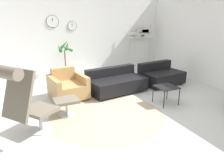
% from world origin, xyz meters
% --- Properties ---
extents(ground_plane, '(12.00, 12.00, 0.00)m').
position_xyz_m(ground_plane, '(0.00, 0.00, 0.00)').
color(ground_plane, silver).
extents(wall_back, '(12.00, 0.09, 2.80)m').
position_xyz_m(wall_back, '(-0.00, 3.27, 1.40)').
color(wall_back, white).
rests_on(wall_back, ground_plane).
extents(round_rug, '(2.45, 2.45, 0.01)m').
position_xyz_m(round_rug, '(-0.22, -0.26, 0.00)').
color(round_rug, tan).
rests_on(round_rug, ground_plane).
extents(lounge_chair, '(1.02, 0.96, 1.33)m').
position_xyz_m(lounge_chair, '(-1.82, -0.48, 0.78)').
color(lounge_chair, '#BCBCC1').
rests_on(lounge_chair, ground_plane).
extents(ottoman, '(0.50, 0.42, 0.36)m').
position_xyz_m(ottoman, '(-0.99, 0.14, 0.27)').
color(ottoman, '#BCBCC1').
rests_on(ottoman, ground_plane).
extents(armchair_red, '(0.93, 0.97, 0.74)m').
position_xyz_m(armchair_red, '(-0.71, 1.11, 0.28)').
color(armchair_red, silver).
rests_on(armchair_red, ground_plane).
extents(couch_low, '(1.63, 1.04, 0.64)m').
position_xyz_m(couch_low, '(0.61, 1.03, 0.25)').
color(couch_low, black).
rests_on(couch_low, ground_plane).
extents(couch_second, '(1.33, 1.00, 0.64)m').
position_xyz_m(couch_second, '(2.17, 1.09, 0.25)').
color(couch_second, black).
rests_on(couch_second, ground_plane).
extents(side_table, '(0.47, 0.47, 0.43)m').
position_xyz_m(side_table, '(1.32, -0.25, 0.39)').
color(side_table, black).
rests_on(side_table, ground_plane).
extents(potted_plant, '(0.44, 0.46, 1.28)m').
position_xyz_m(potted_plant, '(-0.34, 2.86, 0.54)').
color(potted_plant, silver).
rests_on(potted_plant, ground_plane).
extents(shelf_unit, '(0.98, 0.28, 1.70)m').
position_xyz_m(shelf_unit, '(2.68, 2.96, 1.36)').
color(shelf_unit, '#BCBCC1').
rests_on(shelf_unit, ground_plane).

